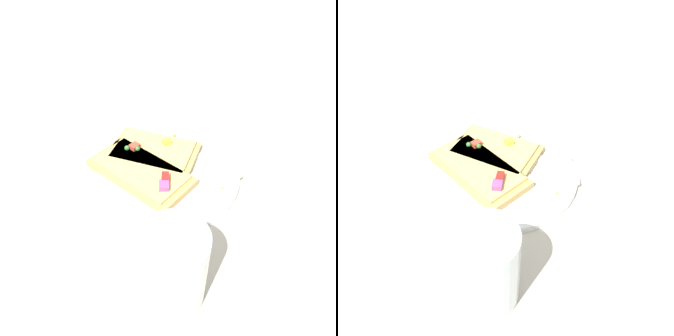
% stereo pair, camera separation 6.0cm
% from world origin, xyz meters
% --- Properties ---
extents(ground_plane, '(4.00, 4.00, 0.00)m').
position_xyz_m(ground_plane, '(0.00, 0.00, 0.00)').
color(ground_plane, '#BCB29E').
extents(plate, '(0.26, 0.26, 0.01)m').
position_xyz_m(plate, '(0.00, 0.00, 0.01)').
color(plate, white).
rests_on(plate, ground).
extents(fork, '(0.09, 0.23, 0.01)m').
position_xyz_m(fork, '(-0.03, -0.01, 0.01)').
color(fork, silver).
rests_on(fork, plate).
extents(knife, '(0.06, 0.19, 0.01)m').
position_xyz_m(knife, '(0.01, 0.06, 0.01)').
color(knife, silver).
rests_on(knife, plate).
extents(pizza_slice_main, '(0.18, 0.21, 0.03)m').
position_xyz_m(pizza_slice_main, '(0.01, -0.05, 0.02)').
color(pizza_slice_main, tan).
rests_on(pizza_slice_main, plate).
extents(pizza_slice_corner, '(0.14, 0.19, 0.03)m').
position_xyz_m(pizza_slice_corner, '(-0.04, -0.03, 0.02)').
color(pizza_slice_corner, tan).
rests_on(pizza_slice_corner, plate).
extents(crumb_scatter, '(0.18, 0.14, 0.01)m').
position_xyz_m(crumb_scatter, '(0.00, 0.01, 0.02)').
color(crumb_scatter, tan).
rests_on(crumb_scatter, plate).
extents(drinking_glass, '(0.08, 0.08, 0.13)m').
position_xyz_m(drinking_glass, '(0.23, 0.03, 0.06)').
color(drinking_glass, silver).
rests_on(drinking_glass, ground).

